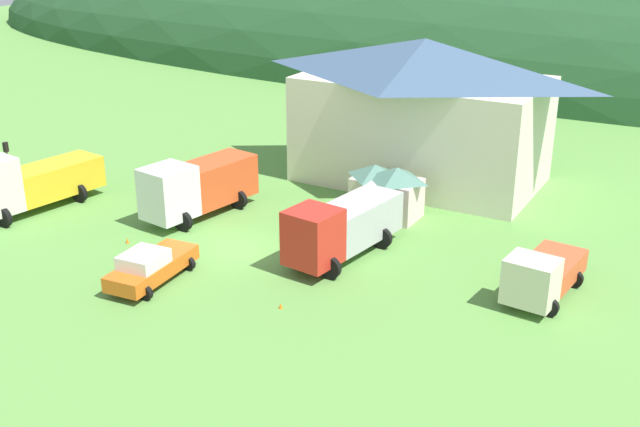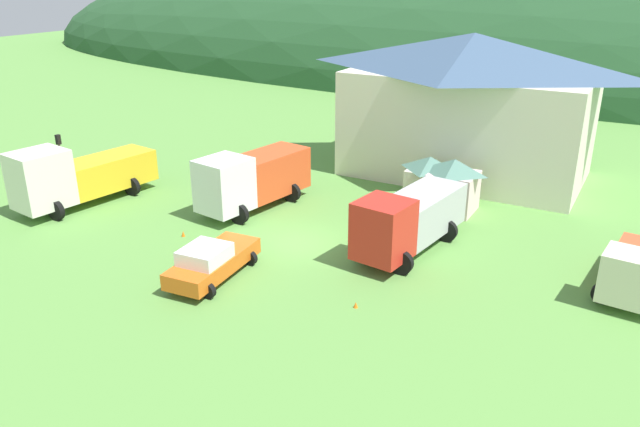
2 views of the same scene
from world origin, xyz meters
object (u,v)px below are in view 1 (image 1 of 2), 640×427
depot_building (422,109)px  play_shed_cream (375,187)px  play_shed_pink (396,192)px  heavy_rig_striped (23,182)px  service_pickup_orange (151,266)px  traffic_cone_near_pickup (281,308)px  traffic_light_west (9,168)px  heavy_rig_white (197,185)px  light_truck_cream (542,275)px  crane_truck_red (341,227)px  traffic_cone_mid_row (128,243)px

depot_building → play_shed_cream: bearing=-91.0°
play_shed_pink → heavy_rig_striped: (-18.62, -9.39, 0.24)m
service_pickup_orange → traffic_cone_near_pickup: bearing=92.4°
traffic_light_west → heavy_rig_white: bearing=22.9°
light_truck_cream → service_pickup_orange: 17.48m
heavy_rig_striped → service_pickup_orange: 12.63m
depot_building → crane_truck_red: (1.21, -12.98, -2.91)m
heavy_rig_striped → play_shed_pink: bearing=124.9°
play_shed_cream → traffic_light_west: traffic_light_west is taller
heavy_rig_white → crane_truck_red: size_ratio=0.98×
play_shed_cream → traffic_cone_mid_row: bearing=-131.2°
light_truck_cream → service_pickup_orange: (-15.94, -7.19, -0.32)m
play_shed_pink → traffic_light_west: (-19.74, -9.33, 0.90)m
play_shed_pink → traffic_light_west: 21.85m
traffic_cone_near_pickup → play_shed_pink: bearing=90.0°
play_shed_pink → traffic_cone_mid_row: play_shed_pink is taller
play_shed_cream → heavy_rig_white: (-8.26, -5.52, 0.38)m
traffic_light_west → traffic_cone_near_pickup: traffic_light_west is taller
light_truck_cream → heavy_rig_striped: bearing=-76.7°
traffic_cone_mid_row → heavy_rig_white: bearing=80.3°
traffic_cone_near_pickup → traffic_cone_mid_row: size_ratio=0.85×
depot_building → play_shed_cream: size_ratio=5.63×
heavy_rig_white → traffic_light_west: size_ratio=1.87×
traffic_cone_near_pickup → light_truck_cream: bearing=34.2°
play_shed_pink → service_pickup_orange: play_shed_pink is taller
depot_building → light_truck_cream: 16.84m
heavy_rig_striped → traffic_cone_mid_row: 8.24m
traffic_cone_mid_row → traffic_cone_near_pickup: bearing=-11.0°
play_shed_cream → traffic_cone_near_pickup: bearing=-83.0°
crane_truck_red → heavy_rig_striped: bearing=-72.2°
crane_truck_red → traffic_cone_mid_row: bearing=-62.0°
play_shed_pink → traffic_cone_mid_row: bearing=-136.7°
light_truck_cream → traffic_cone_near_pickup: bearing=-50.2°
heavy_rig_striped → light_truck_cream: heavy_rig_striped is taller
depot_building → heavy_rig_striped: (-17.22, -16.19, -2.81)m
depot_building → light_truck_cream: bearing=-48.9°
heavy_rig_white → crane_truck_red: heavy_rig_white is taller
heavy_rig_striped → light_truck_cream: bearing=105.8°
play_shed_cream → heavy_rig_white: 9.94m
play_shed_cream → traffic_cone_near_pickup: size_ratio=5.69×
heavy_rig_striped → light_truck_cream: 28.32m
crane_truck_red → light_truck_cream: (9.63, 0.56, -0.51)m
play_shed_cream → heavy_rig_striped: (-17.11, -9.79, 0.33)m
crane_truck_red → traffic_light_west: (-19.55, -3.14, 0.76)m
crane_truck_red → traffic_light_west: traffic_light_west is taller
light_truck_cream → traffic_light_west: traffic_light_west is taller
play_shed_pink → heavy_rig_white: 11.04m
service_pickup_orange → traffic_light_west: (-13.24, 3.48, 1.60)m
play_shed_pink → crane_truck_red: 6.19m
heavy_rig_white → traffic_cone_near_pickup: 12.10m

